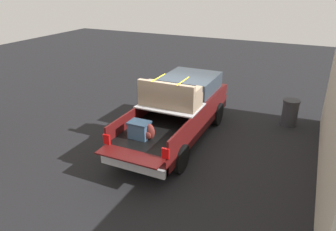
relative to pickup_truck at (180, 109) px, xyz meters
The scene contains 3 objects.
ground_plane 1.05m from the pickup_truck, behind, with size 40.00×40.00×0.00m, color black.
pickup_truck is the anchor object (origin of this frame).
trash_can 4.17m from the pickup_truck, 53.96° to the right, with size 0.60×0.60×0.98m.
Camera 1 is at (-8.73, -3.82, 4.98)m, focal length 33.66 mm.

